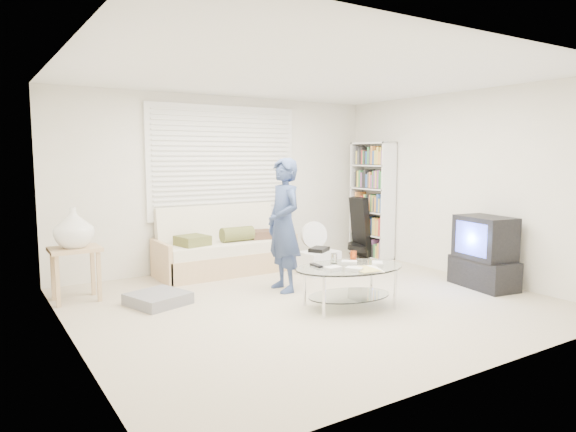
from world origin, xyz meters
TOP-DOWN VIEW (x-y plane):
  - ground at (0.00, 0.00)m, footprint 5.00×5.00m
  - room_shell at (0.00, 0.48)m, footprint 5.02×4.52m
  - window_blinds at (0.00, 2.20)m, footprint 2.32×0.08m
  - futon_sofa at (-0.17, 1.87)m, footprint 1.92×0.78m
  - grey_floor_pillow at (-1.49, 0.83)m, footprint 0.71×0.71m
  - side_table at (-2.22, 1.47)m, footprint 0.54×0.44m
  - bookshelf at (2.32, 1.60)m, footprint 0.29×0.78m
  - guitar_case at (2.11, 1.63)m, footprint 0.35×0.36m
  - floor_fan at (1.11, 1.55)m, footprint 0.42×0.27m
  - storage_bin at (0.91, 1.09)m, footprint 0.56×0.42m
  - tv_unit at (2.20, -0.63)m, footprint 0.56×0.88m
  - coffee_table at (0.23, -0.40)m, footprint 1.35×0.99m
  - standing_person at (0.01, 0.59)m, footprint 0.43×0.62m

SIDE VIEW (x-z plane):
  - ground at x=0.00m, z-range 0.00..0.00m
  - grey_floor_pillow at x=-1.49m, z-range 0.00..0.13m
  - storage_bin at x=0.91m, z-range -0.02..0.35m
  - futon_sofa at x=-0.17m, z-range -0.16..0.78m
  - coffee_table at x=0.23m, z-range 0.08..0.66m
  - floor_fan at x=1.11m, z-range 0.06..0.73m
  - guitar_case at x=2.11m, z-range -0.05..0.91m
  - tv_unit at x=2.20m, z-range -0.01..0.88m
  - side_table at x=-2.22m, z-range 0.26..1.33m
  - standing_person at x=0.01m, z-range 0.00..1.62m
  - bookshelf at x=2.32m, z-range 0.00..1.86m
  - window_blinds at x=0.00m, z-range 0.74..2.36m
  - room_shell at x=0.00m, z-range 0.37..2.88m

